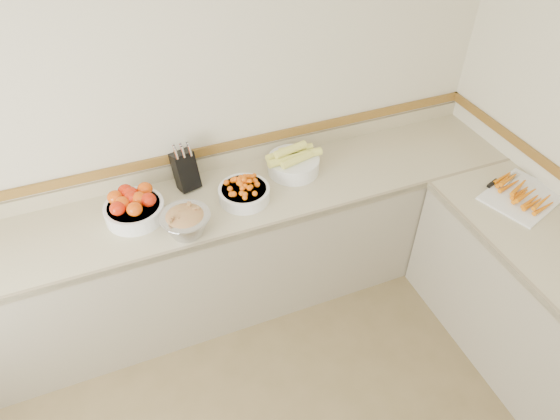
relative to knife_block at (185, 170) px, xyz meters
name	(u,v)px	position (x,y,z in m)	size (l,w,h in m)	color
back_wall	(184,119)	(0.06, 0.12, 0.27)	(4.00, 4.00, 0.00)	beige
counter_back	(212,255)	(0.06, -0.20, -0.57)	(4.00, 0.65, 1.08)	#C3B68D
knife_block	(185,170)	(0.00, 0.00, 0.00)	(0.16, 0.18, 0.31)	black
tomato_bowl	(133,206)	(-0.35, -0.17, -0.05)	(0.34, 0.34, 0.17)	white
cherry_tomato_bowl	(244,191)	(0.29, -0.25, -0.07)	(0.31, 0.31, 0.17)	white
corn_bowl	(293,162)	(0.67, -0.10, -0.05)	(0.37, 0.33, 0.20)	white
rhubarb_bowl	(186,222)	(-0.10, -0.41, -0.04)	(0.28, 0.28, 0.16)	#B2B2BA
cutting_board	(522,194)	(1.85, -0.85, -0.11)	(0.54, 0.48, 0.06)	white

